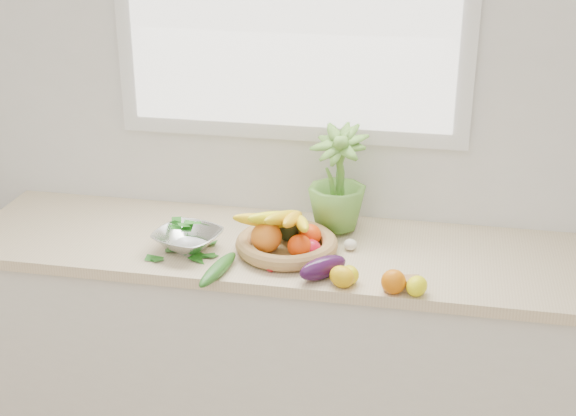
% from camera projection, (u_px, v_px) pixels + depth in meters
% --- Properties ---
extents(back_wall, '(4.50, 0.02, 2.70)m').
position_uv_depth(back_wall, '(291.00, 99.00, 2.95)').
color(back_wall, white).
rests_on(back_wall, ground).
extents(counter_cabinet, '(2.20, 0.58, 0.86)m').
position_uv_depth(counter_cabinet, '(276.00, 355.00, 3.04)').
color(counter_cabinet, silver).
rests_on(counter_cabinet, ground).
extents(countertop, '(2.24, 0.62, 0.04)m').
position_uv_depth(countertop, '(275.00, 249.00, 2.86)').
color(countertop, beige).
rests_on(countertop, counter_cabinet).
extents(orange_loose, '(0.08, 0.08, 0.08)m').
position_uv_depth(orange_loose, '(394.00, 282.00, 2.51)').
color(orange_loose, '#DB6806').
rests_on(orange_loose, countertop).
extents(lemon_a, '(0.08, 0.09, 0.06)m').
position_uv_depth(lemon_a, '(350.00, 275.00, 2.57)').
color(lemon_a, yellow).
rests_on(lemon_a, countertop).
extents(lemon_b, '(0.09, 0.10, 0.06)m').
position_uv_depth(lemon_b, '(417.00, 286.00, 2.50)').
color(lemon_b, '#FCF70D').
rests_on(lemon_b, countertop).
extents(lemon_c, '(0.11, 0.11, 0.07)m').
position_uv_depth(lemon_c, '(342.00, 277.00, 2.55)').
color(lemon_c, '#E6AD0C').
rests_on(lemon_c, countertop).
extents(apple, '(0.08, 0.08, 0.07)m').
position_uv_depth(apple, '(311.00, 249.00, 2.73)').
color(apple, red).
rests_on(apple, countertop).
extents(ginger, '(0.13, 0.07, 0.04)m').
position_uv_depth(ginger, '(402.00, 283.00, 2.54)').
color(ginger, tan).
rests_on(ginger, countertop).
extents(garlic_a, '(0.06, 0.06, 0.04)m').
position_uv_depth(garlic_a, '(330.00, 243.00, 2.81)').
color(garlic_a, silver).
rests_on(garlic_a, countertop).
extents(garlic_b, '(0.06, 0.06, 0.04)m').
position_uv_depth(garlic_b, '(350.00, 245.00, 2.80)').
color(garlic_b, white).
rests_on(garlic_b, countertop).
extents(garlic_c, '(0.07, 0.07, 0.05)m').
position_uv_depth(garlic_c, '(334.00, 266.00, 2.63)').
color(garlic_c, white).
rests_on(garlic_c, countertop).
extents(eggplant, '(0.18, 0.18, 0.07)m').
position_uv_depth(eggplant, '(323.00, 268.00, 2.60)').
color(eggplant, '#300E35').
rests_on(eggplant, countertop).
extents(cucumber, '(0.09, 0.26, 0.05)m').
position_uv_depth(cucumber, '(218.00, 269.00, 2.62)').
color(cucumber, '#1D5F1C').
rests_on(cucumber, countertop).
extents(radish, '(0.04, 0.04, 0.03)m').
position_uv_depth(radish, '(271.00, 267.00, 2.65)').
color(radish, '#B31619').
rests_on(radish, countertop).
extents(potted_herb, '(0.27, 0.27, 0.38)m').
position_uv_depth(potted_herb, '(338.00, 178.00, 2.87)').
color(potted_herb, '#5E9636').
rests_on(potted_herb, countertop).
extents(fruit_basket, '(0.46, 0.46, 0.19)m').
position_uv_depth(fruit_basket, '(286.00, 238.00, 2.77)').
color(fruit_basket, '#A68C4A').
rests_on(fruit_basket, countertop).
extents(colander_with_spinach, '(0.28, 0.28, 0.12)m').
position_uv_depth(colander_with_spinach, '(188.00, 235.00, 2.78)').
color(colander_with_spinach, silver).
rests_on(colander_with_spinach, countertop).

